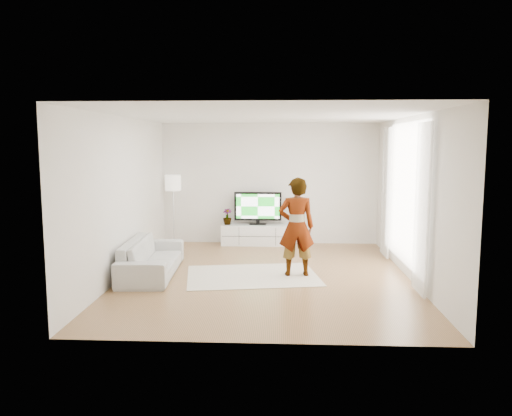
{
  "coord_description": "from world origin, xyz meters",
  "views": [
    {
      "loc": [
        0.26,
        -8.59,
        2.33
      ],
      "look_at": [
        -0.19,
        0.4,
        1.16
      ],
      "focal_mm": 35.0,
      "sensor_mm": 36.0,
      "label": 1
    }
  ],
  "objects_px": {
    "television": "(258,207)",
    "rug": "(252,276)",
    "media_console": "(258,235)",
    "player": "(296,227)",
    "sofa": "(152,257)",
    "floor_lamp": "(173,186)"
  },
  "relations": [
    {
      "from": "television",
      "to": "rug",
      "type": "distance_m",
      "value": 2.93
    },
    {
      "from": "sofa",
      "to": "floor_lamp",
      "type": "xyz_separation_m",
      "value": [
        -0.17,
        2.64,
        1.05
      ]
    },
    {
      "from": "rug",
      "to": "floor_lamp",
      "type": "distance_m",
      "value": 3.58
    },
    {
      "from": "television",
      "to": "rug",
      "type": "relative_size",
      "value": 0.48
    },
    {
      "from": "sofa",
      "to": "television",
      "type": "bearing_deg",
      "value": -35.73
    },
    {
      "from": "rug",
      "to": "sofa",
      "type": "bearing_deg",
      "value": 179.47
    },
    {
      "from": "player",
      "to": "sofa",
      "type": "bearing_deg",
      "value": -4.35
    },
    {
      "from": "media_console",
      "to": "television",
      "type": "relative_size",
      "value": 1.54
    },
    {
      "from": "media_console",
      "to": "sofa",
      "type": "xyz_separation_m",
      "value": [
        -1.77,
        -2.75,
        0.08
      ]
    },
    {
      "from": "floor_lamp",
      "to": "rug",
      "type": "bearing_deg",
      "value": -53.45
    },
    {
      "from": "television",
      "to": "player",
      "type": "xyz_separation_m",
      "value": [
        0.8,
        -2.73,
        0.0
      ]
    },
    {
      "from": "media_console",
      "to": "rug",
      "type": "height_order",
      "value": "media_console"
    },
    {
      "from": "media_console",
      "to": "floor_lamp",
      "type": "height_order",
      "value": "floor_lamp"
    },
    {
      "from": "television",
      "to": "sofa",
      "type": "relative_size",
      "value": 0.5
    },
    {
      "from": "media_console",
      "to": "television",
      "type": "bearing_deg",
      "value": 90.0
    },
    {
      "from": "television",
      "to": "floor_lamp",
      "type": "distance_m",
      "value": 2.0
    },
    {
      "from": "media_console",
      "to": "player",
      "type": "xyz_separation_m",
      "value": [
        0.8,
        -2.7,
        0.65
      ]
    },
    {
      "from": "floor_lamp",
      "to": "television",
      "type": "bearing_deg",
      "value": 3.98
    },
    {
      "from": "player",
      "to": "floor_lamp",
      "type": "relative_size",
      "value": 1.08
    },
    {
      "from": "media_console",
      "to": "television",
      "type": "distance_m",
      "value": 0.65
    },
    {
      "from": "player",
      "to": "sofa",
      "type": "height_order",
      "value": "player"
    },
    {
      "from": "media_console",
      "to": "rug",
      "type": "relative_size",
      "value": 0.73
    }
  ]
}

